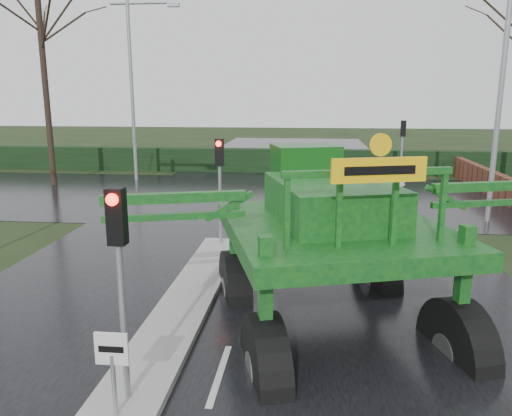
# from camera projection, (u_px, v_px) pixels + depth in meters

# --- Properties ---
(ground) EXTENTS (140.00, 140.00, 0.00)m
(ground) POSITION_uv_depth(u_px,v_px,m) (220.00, 375.00, 8.81)
(ground) COLOR black
(ground) RESTS_ON ground
(road_main) EXTENTS (14.00, 80.00, 0.02)m
(road_main) POSITION_uv_depth(u_px,v_px,m) (267.00, 229.00, 18.51)
(road_main) COLOR black
(road_main) RESTS_ON ground
(road_cross) EXTENTS (80.00, 12.00, 0.02)m
(road_cross) POSITION_uv_depth(u_px,v_px,m) (278.00, 197.00, 24.33)
(road_cross) COLOR black
(road_cross) RESTS_ON ground
(median_island) EXTENTS (1.20, 10.00, 0.16)m
(median_island) POSITION_uv_depth(u_px,v_px,m) (188.00, 300.00, 11.83)
(median_island) COLOR gray
(median_island) RESTS_ON ground
(hedge_row) EXTENTS (44.00, 0.90, 1.50)m
(hedge_row) POSITION_uv_depth(u_px,v_px,m) (286.00, 161.00, 31.92)
(hedge_row) COLOR black
(hedge_row) RESTS_ON ground
(brick_wall) EXTENTS (0.40, 20.00, 1.20)m
(brick_wall) POSITION_uv_depth(u_px,v_px,m) (504.00, 189.00, 23.11)
(brick_wall) COLOR #592D1E
(brick_wall) RESTS_ON ground
(keep_left_sign) EXTENTS (0.50, 0.07, 1.35)m
(keep_left_sign) POSITION_uv_depth(u_px,v_px,m) (112.00, 361.00, 7.26)
(keep_left_sign) COLOR gray
(keep_left_sign) RESTS_ON ground
(traffic_signal_near) EXTENTS (0.26, 0.33, 3.52)m
(traffic_signal_near) POSITION_uv_depth(u_px,v_px,m) (119.00, 250.00, 7.39)
(traffic_signal_near) COLOR gray
(traffic_signal_near) RESTS_ON ground
(traffic_signal_mid) EXTENTS (0.26, 0.33, 3.52)m
(traffic_signal_mid) POSITION_uv_depth(u_px,v_px,m) (220.00, 169.00, 15.64)
(traffic_signal_mid) COLOR gray
(traffic_signal_mid) RESTS_ON ground
(traffic_signal_far) EXTENTS (0.26, 0.33, 3.52)m
(traffic_signal_far) POSITION_uv_depth(u_px,v_px,m) (403.00, 138.00, 26.97)
(traffic_signal_far) COLOR gray
(traffic_signal_far) RESTS_ON ground
(street_light_right) EXTENTS (3.85, 0.30, 10.00)m
(street_light_right) POSITION_uv_depth(u_px,v_px,m) (495.00, 63.00, 18.28)
(street_light_right) COLOR gray
(street_light_right) RESTS_ON ground
(street_light_left_far) EXTENTS (3.85, 0.30, 10.00)m
(street_light_left_far) POSITION_uv_depth(u_px,v_px,m) (136.00, 74.00, 27.74)
(street_light_left_far) COLOR gray
(street_light_left_far) RESTS_ON ground
(tree_left_far) EXTENTS (7.70, 7.70, 13.26)m
(tree_left_far) POSITION_uv_depth(u_px,v_px,m) (42.00, 50.00, 25.99)
(tree_left_far) COLOR black
(tree_left_far) RESTS_ON ground
(crop_sprayer) EXTENTS (9.09, 6.87, 5.27)m
(crop_sprayer) POSITION_uv_depth(u_px,v_px,m) (263.00, 233.00, 8.64)
(crop_sprayer) COLOR black
(crop_sprayer) RESTS_ON ground
(white_sedan) EXTENTS (4.90, 2.88, 1.53)m
(white_sedan) POSITION_uv_depth(u_px,v_px,m) (357.00, 189.00, 26.25)
(white_sedan) COLOR white
(white_sedan) RESTS_ON ground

